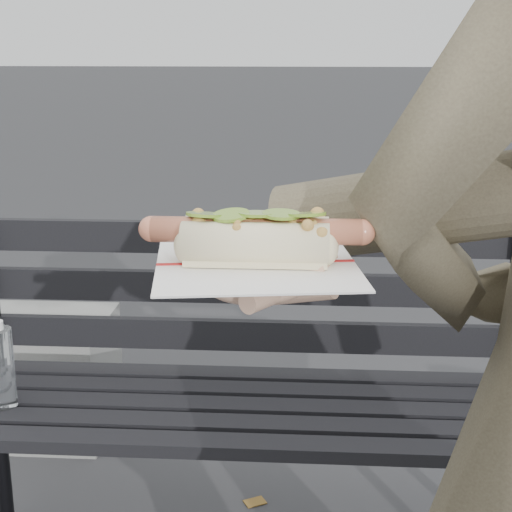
# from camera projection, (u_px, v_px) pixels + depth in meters

# --- Properties ---
(park_bench) EXTENTS (1.50, 0.44, 0.88)m
(park_bench) POSITION_uv_depth(u_px,v_px,m) (237.00, 374.00, 1.91)
(park_bench) COLOR black
(park_bench) RESTS_ON ground
(held_hotdog) EXTENTS (0.62, 0.32, 0.20)m
(held_hotdog) POSITION_uv_depth(u_px,v_px,m) (448.00, 210.00, 0.80)
(held_hotdog) COLOR #443C2D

